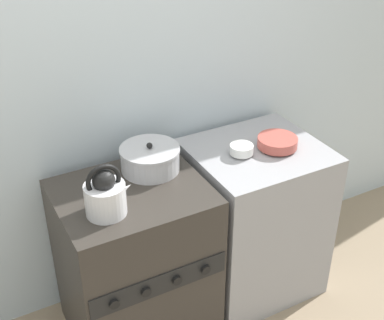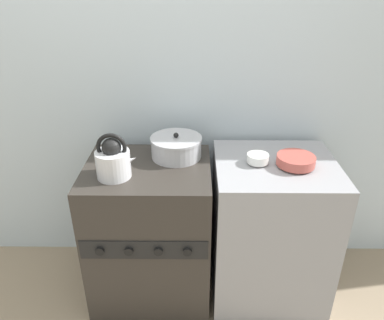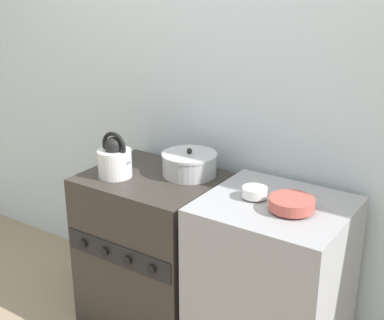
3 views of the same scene
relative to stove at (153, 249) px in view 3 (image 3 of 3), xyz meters
The scene contains 7 objects.
wall_back 0.91m from the stove, 90.00° to the left, with size 7.00×0.06×2.50m.
stove is the anchor object (origin of this frame).
counter 0.68m from the stove, ahead, with size 0.64×0.58×0.85m.
kettle 0.54m from the stove, 146.20° to the right, with size 0.21×0.17×0.23m.
cooking_pot 0.51m from the stove, 39.44° to the left, with size 0.28×0.28×0.14m.
enamel_bowl 0.90m from the stove, ahead, with size 0.20×0.20×0.06m.
small_ceramic_bowl 0.74m from the stove, ahead, with size 0.11×0.11×0.05m.
Camera 3 is at (1.56, -1.69, 1.84)m, focal length 50.00 mm.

